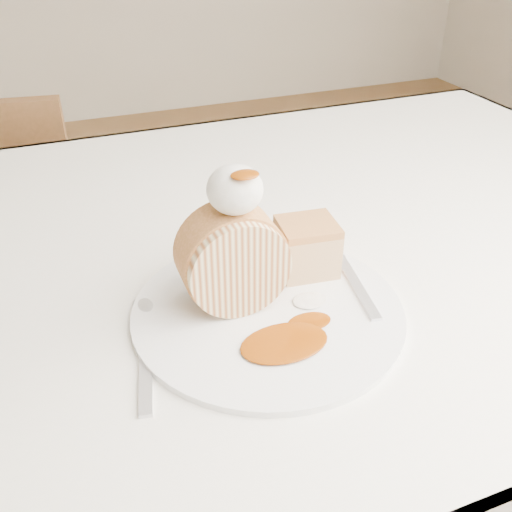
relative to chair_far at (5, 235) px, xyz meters
name	(u,v)px	position (x,y,z in m)	size (l,w,h in m)	color
table	(257,286)	(0.38, -0.67, 0.20)	(1.40, 0.90, 0.75)	white
chair_far	(5,235)	(0.00, 0.00, 0.00)	(0.43, 0.43, 0.80)	brown
plate	(268,311)	(0.32, -0.84, 0.30)	(0.30, 0.30, 0.01)	white
roulade_slice	(233,260)	(0.29, -0.82, 0.36)	(0.11, 0.11, 0.06)	beige
cake_chunk	(307,250)	(0.40, -0.79, 0.33)	(0.07, 0.06, 0.06)	#C7844B
whipped_cream	(235,190)	(0.30, -0.82, 0.44)	(0.06, 0.06, 0.05)	white
caramel_drizzle	(245,169)	(0.30, -0.83, 0.46)	(0.03, 0.02, 0.01)	#7E3505
caramel_pool	(284,343)	(0.32, -0.90, 0.30)	(0.09, 0.06, 0.00)	#7E3505
fork	(357,286)	(0.43, -0.84, 0.30)	(0.02, 0.18, 0.00)	silver
spoon	(146,364)	(0.18, -0.87, 0.29)	(0.02, 0.17, 0.00)	silver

